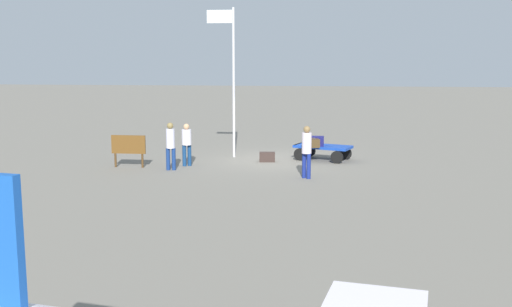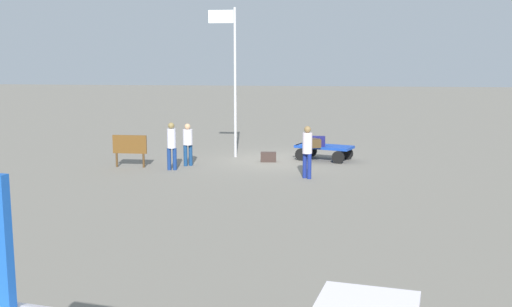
% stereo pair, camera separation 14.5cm
% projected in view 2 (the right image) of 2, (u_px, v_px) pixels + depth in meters
% --- Properties ---
extents(ground_plane, '(120.00, 120.00, 0.00)m').
position_uv_depth(ground_plane, '(276.00, 160.00, 23.78)').
color(ground_plane, slate).
extents(luggage_cart, '(2.36, 1.75, 0.57)m').
position_uv_depth(luggage_cart, '(324.00, 149.00, 23.81)').
color(luggage_cart, '#173EAB').
rests_on(luggage_cart, ground).
extents(suitcase_dark, '(0.62, 0.46, 0.32)m').
position_uv_depth(suitcase_dark, '(313.00, 143.00, 23.21)').
color(suitcase_dark, '#45321B').
rests_on(suitcase_dark, luggage_cart).
extents(suitcase_grey, '(0.58, 0.37, 0.38)m').
position_uv_depth(suitcase_grey, '(318.00, 141.00, 23.57)').
color(suitcase_grey, navy).
rests_on(suitcase_grey, luggage_cart).
extents(suitcase_navy, '(0.54, 0.49, 0.35)m').
position_uv_depth(suitcase_navy, '(310.00, 143.00, 23.28)').
color(suitcase_navy, '#3B2F28').
rests_on(suitcase_navy, luggage_cart).
extents(suitcase_maroon, '(0.62, 0.36, 0.37)m').
position_uv_depth(suitcase_maroon, '(268.00, 157.00, 23.43)').
color(suitcase_maroon, '#372924').
rests_on(suitcase_maroon, ground).
extents(worker_lead, '(0.45, 0.45, 1.74)m').
position_uv_depth(worker_lead, '(307.00, 148.00, 20.12)').
color(worker_lead, navy).
rests_on(worker_lead, ground).
extents(worker_trailing, '(0.49, 0.49, 1.56)m').
position_uv_depth(worker_trailing, '(188.00, 141.00, 22.45)').
color(worker_trailing, navy).
rests_on(worker_trailing, ground).
extents(worker_supervisor, '(0.34, 0.34, 1.69)m').
position_uv_depth(worker_supervisor, '(172.00, 143.00, 21.62)').
color(worker_supervisor, navy).
rests_on(worker_supervisor, ground).
extents(flagpole, '(1.09, 0.10, 5.87)m').
position_uv_depth(flagpole, '(232.00, 70.00, 24.06)').
color(flagpole, silver).
rests_on(flagpole, ground).
extents(signboard, '(1.27, 0.09, 1.17)m').
position_uv_depth(signboard, '(130.00, 146.00, 22.20)').
color(signboard, '#4C3319').
rests_on(signboard, ground).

